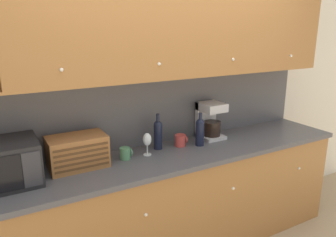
% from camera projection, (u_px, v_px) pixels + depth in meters
% --- Properties ---
extents(ground_plane, '(24.00, 24.00, 0.00)m').
position_uv_depth(ground_plane, '(158.00, 232.00, 3.23)').
color(ground_plane, tan).
extents(wall_back, '(5.66, 0.06, 2.60)m').
position_uv_depth(wall_back, '(155.00, 104.00, 2.91)').
color(wall_back, silver).
rests_on(wall_back, ground_plane).
extents(counter_unit, '(3.28, 0.63, 0.95)m').
position_uv_depth(counter_unit, '(173.00, 203.00, 2.86)').
color(counter_unit, '#A36B38').
rests_on(counter_unit, ground_plane).
extents(backsplash_panel, '(3.26, 0.01, 0.61)m').
position_uv_depth(backsplash_panel, '(157.00, 110.00, 2.89)').
color(backsplash_panel, '#4C4C51').
rests_on(backsplash_panel, counter_unit).
extents(upper_cabinets, '(3.26, 0.34, 0.74)m').
position_uv_depth(upper_cabinets, '(182.00, 31.00, 2.65)').
color(upper_cabinets, '#A36B38').
rests_on(upper_cabinets, backsplash_panel).
extents(bread_box, '(0.42, 0.26, 0.24)m').
position_uv_depth(bread_box, '(77.00, 152.00, 2.42)').
color(bread_box, '#996033').
rests_on(bread_box, counter_unit).
extents(mug, '(0.10, 0.08, 0.09)m').
position_uv_depth(mug, '(125.00, 153.00, 2.59)').
color(mug, '#4C845B').
rests_on(mug, counter_unit).
extents(wine_glass, '(0.07, 0.07, 0.19)m').
position_uv_depth(wine_glass, '(147.00, 140.00, 2.65)').
color(wine_glass, silver).
rests_on(wine_glass, counter_unit).
extents(wine_bottle, '(0.07, 0.07, 0.31)m').
position_uv_depth(wine_bottle, '(158.00, 133.00, 2.78)').
color(wine_bottle, black).
rests_on(wine_bottle, counter_unit).
extents(mug_blue_second, '(0.11, 0.09, 0.10)m').
position_uv_depth(mug_blue_second, '(180.00, 140.00, 2.88)').
color(mug_blue_second, '#B73D38').
rests_on(mug_blue_second, counter_unit).
extents(second_wine_bottle, '(0.08, 0.08, 0.30)m').
position_uv_depth(second_wine_bottle, '(200.00, 131.00, 2.87)').
color(second_wine_bottle, black).
rests_on(second_wine_bottle, counter_unit).
extents(coffee_maker, '(0.21, 0.23, 0.34)m').
position_uv_depth(coffee_maker, '(210.00, 120.00, 3.07)').
color(coffee_maker, '#B7B7BC').
rests_on(coffee_maker, counter_unit).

